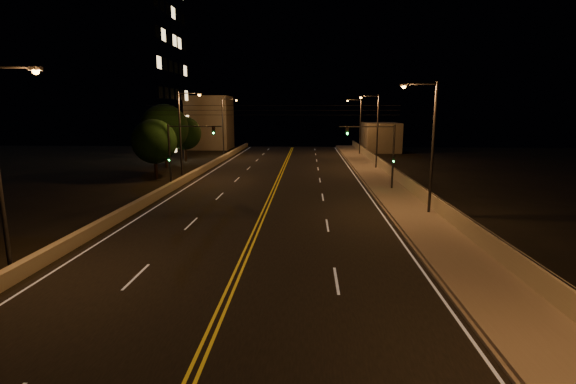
{
  "coord_description": "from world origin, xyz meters",
  "views": [
    {
      "loc": [
        3.2,
        -6.87,
        7.37
      ],
      "look_at": [
        2.0,
        18.0,
        2.5
      ],
      "focal_mm": 26.0,
      "sensor_mm": 36.0,
      "label": 1
    }
  ],
  "objects_px": {
    "tree_2": "(184,133)",
    "streetlight_4": "(2,159)",
    "tree_0": "(154,142)",
    "streetlight_1": "(429,141)",
    "building_tower": "(93,54)",
    "streetlight_2": "(375,127)",
    "traffic_signal_left": "(180,149)",
    "streetlight_6": "(225,124)",
    "streetlight_5": "(183,130)",
    "traffic_signal_right": "(383,150)",
    "tree_1": "(164,128)",
    "streetlight_3": "(359,123)"
  },
  "relations": [
    {
      "from": "tree_2",
      "to": "streetlight_4",
      "type": "bearing_deg",
      "value": -83.49
    },
    {
      "from": "streetlight_4",
      "to": "tree_0",
      "type": "xyz_separation_m",
      "value": [
        -3.51,
        27.28,
        -1.26
      ]
    },
    {
      "from": "streetlight_1",
      "to": "building_tower",
      "type": "bearing_deg",
      "value": 140.13
    },
    {
      "from": "streetlight_2",
      "to": "building_tower",
      "type": "bearing_deg",
      "value": 165.99
    },
    {
      "from": "traffic_signal_left",
      "to": "streetlight_6",
      "type": "bearing_deg",
      "value": 92.37
    },
    {
      "from": "streetlight_5",
      "to": "traffic_signal_right",
      "type": "relative_size",
      "value": 1.51
    },
    {
      "from": "streetlight_5",
      "to": "streetlight_6",
      "type": "distance_m",
      "value": 22.24
    },
    {
      "from": "streetlight_1",
      "to": "tree_1",
      "type": "xyz_separation_m",
      "value": [
        -26.91,
        24.38,
        -0.17
      ]
    },
    {
      "from": "tree_1",
      "to": "streetlight_6",
      "type": "bearing_deg",
      "value": 65.48
    },
    {
      "from": "tree_1",
      "to": "traffic_signal_left",
      "type": "bearing_deg",
      "value": -66.46
    },
    {
      "from": "streetlight_5",
      "to": "tree_0",
      "type": "bearing_deg",
      "value": 161.89
    },
    {
      "from": "traffic_signal_right",
      "to": "tree_1",
      "type": "bearing_deg",
      "value": 149.23
    },
    {
      "from": "tree_0",
      "to": "tree_1",
      "type": "bearing_deg",
      "value": 102.12
    },
    {
      "from": "streetlight_6",
      "to": "tree_2",
      "type": "bearing_deg",
      "value": -134.03
    },
    {
      "from": "streetlight_6",
      "to": "tree_0",
      "type": "xyz_separation_m",
      "value": [
        -3.51,
        -21.09,
        -1.26
      ]
    },
    {
      "from": "streetlight_4",
      "to": "tree_0",
      "type": "relative_size",
      "value": 1.43
    },
    {
      "from": "streetlight_4",
      "to": "tree_1",
      "type": "xyz_separation_m",
      "value": [
        -5.46,
        36.39,
        -0.17
      ]
    },
    {
      "from": "streetlight_2",
      "to": "tree_2",
      "type": "relative_size",
      "value": 1.42
    },
    {
      "from": "streetlight_5",
      "to": "building_tower",
      "type": "xyz_separation_m",
      "value": [
        -18.84,
        19.53,
        10.29
      ]
    },
    {
      "from": "streetlight_5",
      "to": "tree_1",
      "type": "bearing_deg",
      "value": 118.04
    },
    {
      "from": "traffic_signal_left",
      "to": "tree_0",
      "type": "distance_m",
      "value": 7.59
    },
    {
      "from": "tree_0",
      "to": "tree_1",
      "type": "relative_size",
      "value": 0.79
    },
    {
      "from": "streetlight_2",
      "to": "traffic_signal_left",
      "type": "height_order",
      "value": "streetlight_2"
    },
    {
      "from": "tree_0",
      "to": "tree_1",
      "type": "distance_m",
      "value": 9.39
    },
    {
      "from": "streetlight_3",
      "to": "tree_2",
      "type": "bearing_deg",
      "value": -159.67
    },
    {
      "from": "streetlight_4",
      "to": "tree_2",
      "type": "xyz_separation_m",
      "value": [
        -4.94,
        43.26,
        -1.22
      ]
    },
    {
      "from": "streetlight_5",
      "to": "streetlight_4",
      "type": "bearing_deg",
      "value": -90.0
    },
    {
      "from": "streetlight_6",
      "to": "traffic_signal_left",
      "type": "relative_size",
      "value": 1.51
    },
    {
      "from": "building_tower",
      "to": "tree_1",
      "type": "xyz_separation_m",
      "value": [
        13.38,
        -9.27,
        -10.46
      ]
    },
    {
      "from": "tree_2",
      "to": "traffic_signal_left",
      "type": "bearing_deg",
      "value": -74.6
    },
    {
      "from": "traffic_signal_left",
      "to": "tree_2",
      "type": "distance_m",
      "value": 22.81
    },
    {
      "from": "streetlight_3",
      "to": "building_tower",
      "type": "bearing_deg",
      "value": -169.62
    },
    {
      "from": "streetlight_5",
      "to": "streetlight_1",
      "type": "bearing_deg",
      "value": -33.36
    },
    {
      "from": "streetlight_5",
      "to": "traffic_signal_left",
      "type": "xyz_separation_m",
      "value": [
        1.12,
        -4.86,
        -1.47
      ]
    },
    {
      "from": "traffic_signal_right",
      "to": "streetlight_1",
      "type": "bearing_deg",
      "value": -80.67
    },
    {
      "from": "streetlight_3",
      "to": "traffic_signal_left",
      "type": "height_order",
      "value": "streetlight_3"
    },
    {
      "from": "streetlight_2",
      "to": "tree_2",
      "type": "bearing_deg",
      "value": 163.81
    },
    {
      "from": "streetlight_2",
      "to": "tree_0",
      "type": "height_order",
      "value": "streetlight_2"
    },
    {
      "from": "streetlight_5",
      "to": "streetlight_6",
      "type": "relative_size",
      "value": 1.0
    },
    {
      "from": "traffic_signal_left",
      "to": "building_tower",
      "type": "height_order",
      "value": "building_tower"
    },
    {
      "from": "streetlight_2",
      "to": "streetlight_5",
      "type": "height_order",
      "value": "same"
    },
    {
      "from": "traffic_signal_right",
      "to": "tree_2",
      "type": "height_order",
      "value": "tree_2"
    },
    {
      "from": "tree_0",
      "to": "building_tower",
      "type": "bearing_deg",
      "value": 129.84
    },
    {
      "from": "traffic_signal_right",
      "to": "traffic_signal_left",
      "type": "distance_m",
      "value": 18.81
    },
    {
      "from": "traffic_signal_left",
      "to": "traffic_signal_right",
      "type": "bearing_deg",
      "value": 0.0
    },
    {
      "from": "streetlight_5",
      "to": "tree_2",
      "type": "bearing_deg",
      "value": 106.07
    },
    {
      "from": "streetlight_4",
      "to": "streetlight_1",
      "type": "bearing_deg",
      "value": 29.24
    },
    {
      "from": "streetlight_3",
      "to": "traffic_signal_left",
      "type": "xyz_separation_m",
      "value": [
        -20.33,
        -31.77,
        -1.47
      ]
    },
    {
      "from": "streetlight_3",
      "to": "streetlight_5",
      "type": "bearing_deg",
      "value": -128.56
    },
    {
      "from": "streetlight_2",
      "to": "building_tower",
      "type": "distance_m",
      "value": 42.78
    }
  ]
}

